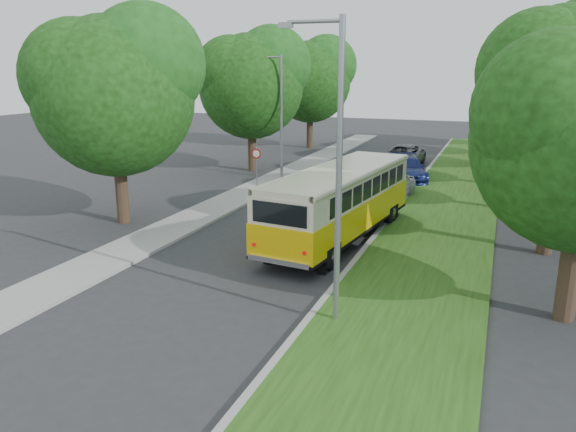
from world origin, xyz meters
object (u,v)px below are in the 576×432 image
at_px(car_blue, 407,169).
at_px(car_white, 384,171).
at_px(lamppost_far, 280,112).
at_px(car_grey, 402,156).
at_px(car_silver, 391,186).
at_px(vintage_bus, 339,204).
at_px(lamppost_near, 336,165).

bearing_deg(car_blue, car_white, -146.05).
distance_m(lamppost_far, car_grey, 10.28).
xyz_separation_m(car_blue, car_grey, (-1.20, 4.96, 0.02)).
bearing_deg(car_grey, car_silver, -78.47).
bearing_deg(vintage_bus, lamppost_far, 129.55).
bearing_deg(car_blue, car_grey, 85.88).
bearing_deg(car_grey, vintage_bus, -83.12).
relative_size(lamppost_far, car_blue, 1.53).
height_order(lamppost_near, lamppost_far, lamppost_near).
xyz_separation_m(lamppost_near, car_white, (-2.57, 19.43, -3.64)).
bearing_deg(lamppost_far, car_blue, 17.85).
bearing_deg(car_white, car_silver, -86.62).
bearing_deg(car_white, car_grey, 77.03).
relative_size(car_blue, car_grey, 0.93).
distance_m(lamppost_near, car_grey, 26.26).
xyz_separation_m(vintage_bus, car_blue, (0.53, 13.55, -0.78)).
height_order(vintage_bus, car_white, vintage_bus).
relative_size(lamppost_near, car_silver, 1.95).
bearing_deg(car_silver, lamppost_far, 166.88).
bearing_deg(car_grey, lamppost_far, -125.75).
xyz_separation_m(car_silver, car_blue, (-0.05, 5.63, 0.01)).
height_order(lamppost_near, vintage_bus, lamppost_near).
xyz_separation_m(lamppost_far, car_white, (6.33, 0.93, -3.38)).
relative_size(vintage_bus, car_blue, 2.04).
bearing_deg(car_white, lamppost_near, -95.61).
distance_m(car_silver, car_grey, 10.66).
distance_m(car_blue, car_grey, 5.10).
xyz_separation_m(lamppost_near, lamppost_far, (-8.91, 18.50, -0.25)).
height_order(lamppost_far, car_grey, lamppost_far).
relative_size(lamppost_far, vintage_bus, 0.75).
bearing_deg(lamppost_near, lamppost_far, 115.71).
bearing_deg(lamppost_far, car_grey, 49.45).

